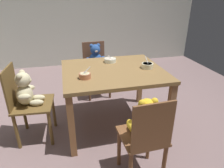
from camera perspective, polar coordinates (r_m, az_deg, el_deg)
ground_plane at (r=2.71m, az=0.25°, el=-11.21°), size 5.20×5.20×0.04m
wall_rear at (r=4.73m, az=-7.73°, el=21.29°), size 5.20×0.08×2.63m
dining_table at (r=2.38m, az=0.28°, el=1.98°), size 1.16×1.01×0.75m
teddy_chair_near_left at (r=2.36m, az=-23.16°, el=-2.91°), size 0.44×0.44×0.88m
teddy_chair_far_center at (r=3.23m, az=-4.64°, el=6.33°), size 0.42×0.43×0.85m
teddy_chair_near_front at (r=1.70m, az=9.37°, el=-12.17°), size 0.38×0.38×0.85m
porridge_bowl_white_far_center at (r=2.60m, az=-0.52°, el=6.80°), size 0.15×0.15×0.12m
porridge_bowl_cream_near_right at (r=2.42m, az=9.98°, el=5.18°), size 0.14×0.15×0.13m
porridge_bowl_terracotta_near_left at (r=2.11m, az=-7.70°, el=2.38°), size 0.13×0.12×0.12m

